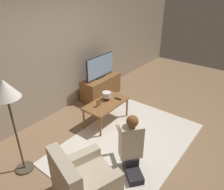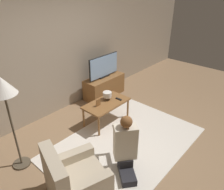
% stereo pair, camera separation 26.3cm
% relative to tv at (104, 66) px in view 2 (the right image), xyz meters
% --- Properties ---
extents(ground_plane, '(10.00, 10.00, 0.00)m').
position_rel_tv_xyz_m(ground_plane, '(-1.12, -1.60, -0.81)').
color(ground_plane, '#896B4C').
extents(wall_back, '(10.00, 0.06, 2.60)m').
position_rel_tv_xyz_m(wall_back, '(-1.12, 0.33, 0.49)').
color(wall_back, tan).
rests_on(wall_back, ground_plane).
extents(rug, '(2.82, 1.87, 0.02)m').
position_rel_tv_xyz_m(rug, '(-1.12, -1.60, -0.80)').
color(rug, silver).
rests_on(rug, ground_plane).
extents(tv_stand, '(1.09, 0.45, 0.53)m').
position_rel_tv_xyz_m(tv_stand, '(0.00, -0.00, -0.55)').
color(tv_stand, brown).
rests_on(tv_stand, ground_plane).
extents(tv, '(0.95, 0.08, 0.56)m').
position_rel_tv_xyz_m(tv, '(0.00, 0.00, 0.00)').
color(tv, black).
rests_on(tv, tv_stand).
extents(coffee_table, '(0.97, 0.51, 0.48)m').
position_rel_tv_xyz_m(coffee_table, '(-0.83, -0.86, -0.39)').
color(coffee_table, brown).
rests_on(coffee_table, ground_plane).
extents(floor_lamp, '(0.38, 0.38, 1.56)m').
position_rel_tv_xyz_m(floor_lamp, '(-2.65, -0.65, 0.52)').
color(floor_lamp, '#4C4233').
rests_on(floor_lamp, ground_plane).
extents(armchair, '(0.91, 0.90, 0.83)m').
position_rel_tv_xyz_m(armchair, '(-2.44, -1.78, -0.54)').
color(armchair, '#B7A88E').
rests_on(armchair, ground_plane).
extents(person_kneeling, '(0.68, 0.76, 0.99)m').
position_rel_tv_xyz_m(person_kneeling, '(-1.61, -1.98, -0.32)').
color(person_kneeling, '#232328').
rests_on(person_kneeling, rug).
extents(picture_frame, '(0.11, 0.01, 0.15)m').
position_rel_tv_xyz_m(picture_frame, '(-1.03, -0.83, -0.26)').
color(picture_frame, brown).
rests_on(picture_frame, coffee_table).
extents(table_lamp, '(0.18, 0.18, 0.17)m').
position_rel_tv_xyz_m(table_lamp, '(-0.72, -0.79, -0.23)').
color(table_lamp, '#4C3823').
rests_on(table_lamp, coffee_table).
extents(remote, '(0.04, 0.15, 0.02)m').
position_rel_tv_xyz_m(remote, '(-0.57, -0.96, -0.33)').
color(remote, black).
rests_on(remote, coffee_table).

